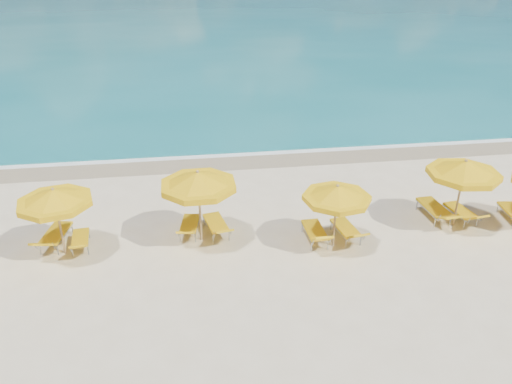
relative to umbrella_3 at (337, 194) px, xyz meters
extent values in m
plane|color=beige|center=(-2.31, 0.37, -1.90)|extent=(120.00, 120.00, 0.00)
cube|color=#146C71|center=(-2.31, 48.37, -1.90)|extent=(120.00, 80.00, 0.30)
cube|color=tan|center=(-2.31, 7.77, -1.90)|extent=(120.00, 2.60, 0.01)
cube|color=white|center=(-2.31, 8.57, -1.90)|extent=(120.00, 1.20, 0.03)
cube|color=white|center=(-8.31, 17.37, -1.90)|extent=(14.00, 0.36, 0.05)
cube|color=white|center=(5.69, 24.37, -1.90)|extent=(18.00, 0.30, 0.05)
cylinder|color=tan|center=(-8.68, 0.76, -0.78)|extent=(0.07, 0.07, 2.25)
cone|color=yellow|center=(-8.68, 0.76, 0.17)|extent=(2.65, 2.65, 0.45)
cylinder|color=yellow|center=(-8.68, 0.76, -0.05)|extent=(2.67, 2.67, 0.18)
sphere|color=tan|center=(-8.68, 0.76, 0.40)|extent=(0.10, 0.10, 0.10)
cylinder|color=tan|center=(-4.30, 0.97, -0.68)|extent=(0.08, 0.08, 2.45)
cone|color=yellow|center=(-4.30, 0.97, 0.35)|extent=(3.29, 3.29, 0.49)
cylinder|color=yellow|center=(-4.30, 0.97, 0.11)|extent=(3.32, 3.32, 0.20)
sphere|color=tan|center=(-4.30, 0.97, 0.60)|extent=(0.11, 0.11, 0.11)
cylinder|color=tan|center=(0.00, 0.00, -0.83)|extent=(0.07, 0.07, 2.14)
cone|color=yellow|center=(0.00, 0.00, 0.06)|extent=(2.56, 2.56, 0.43)
cylinder|color=yellow|center=(0.00, 0.00, -0.15)|extent=(2.58, 2.58, 0.17)
sphere|color=tan|center=(0.00, 0.00, 0.28)|extent=(0.10, 0.10, 0.10)
cylinder|color=tan|center=(4.62, 0.71, -0.70)|extent=(0.07, 0.07, 2.40)
cone|color=yellow|center=(4.62, 0.71, 0.30)|extent=(3.02, 3.02, 0.48)
cylinder|color=yellow|center=(4.62, 0.71, 0.07)|extent=(3.05, 3.05, 0.19)
sphere|color=tan|center=(4.62, 0.71, 0.55)|extent=(0.11, 0.11, 0.11)
cube|color=yellow|center=(-9.04, 1.40, -1.50)|extent=(0.86, 1.49, 0.09)
cube|color=yellow|center=(-9.21, 0.44, -1.33)|extent=(0.72, 0.71, 0.41)
cube|color=yellow|center=(-8.22, 1.09, -1.57)|extent=(0.64, 1.20, 0.07)
cube|color=yellow|center=(-8.13, 0.29, -1.42)|extent=(0.57, 0.55, 0.36)
cube|color=yellow|center=(-4.66, 1.47, -1.54)|extent=(0.74, 1.32, 0.08)
cube|color=yellow|center=(-4.79, 0.61, -1.38)|extent=(0.63, 0.62, 0.38)
cube|color=yellow|center=(-3.78, 1.36, -1.52)|extent=(0.85, 1.42, 0.08)
cube|color=yellow|center=(-3.59, 0.45, -1.35)|extent=(0.70, 0.68, 0.40)
cube|color=yellow|center=(-0.54, 0.42, -1.52)|extent=(0.62, 1.34, 0.08)
cube|color=yellow|center=(-0.52, -0.48, -1.32)|extent=(0.60, 0.55, 0.46)
cube|color=yellow|center=(0.53, 0.45, -1.54)|extent=(0.76, 1.35, 0.08)
cube|color=yellow|center=(0.67, -0.42, -1.36)|extent=(0.64, 0.61, 0.42)
cube|color=yellow|center=(4.11, 1.35, -1.49)|extent=(0.73, 1.47, 0.09)
cube|color=yellow|center=(4.17, 0.33, -1.35)|extent=(0.68, 0.69, 0.35)
cube|color=yellow|center=(4.99, 1.05, -1.54)|extent=(0.75, 1.33, 0.08)
cube|color=yellow|center=(5.13, 0.18, -1.37)|extent=(0.64, 0.62, 0.39)
camera|label=1|loc=(-4.49, -13.46, 7.09)|focal=35.00mm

